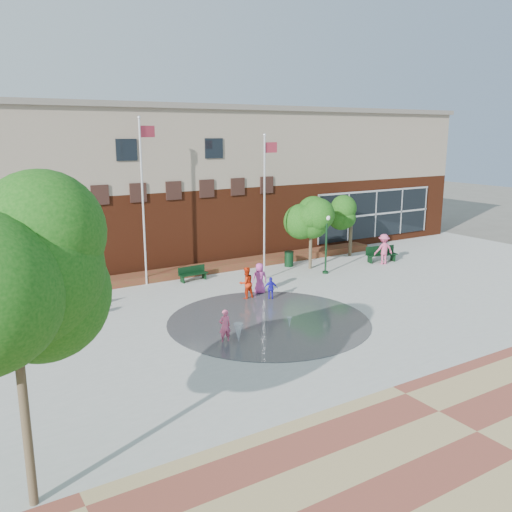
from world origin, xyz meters
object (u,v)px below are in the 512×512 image
child_splash (225,326)px  bench_left (67,308)px  flagpole_right (265,200)px  tree_big_left (10,272)px  trash_can (289,259)px  flagpole_left (143,193)px

child_splash → bench_left: bearing=-51.4°
bench_left → child_splash: 7.65m
flagpole_right → tree_big_left: size_ratio=1.07×
tree_big_left → child_splash: 10.68m
flagpole_right → trash_can: bearing=21.1°
flagpole_left → tree_big_left: size_ratio=1.19×
bench_left → child_splash: size_ratio=1.51×
flagpole_left → tree_big_left: (-8.15, -14.87, 0.37)m
flagpole_right → tree_big_left: bearing=-147.2°
flagpole_left → child_splash: size_ratio=6.60×
tree_big_left → child_splash: (7.77, 5.83, -4.43)m
tree_big_left → trash_can: bearing=40.5°
trash_can → child_splash: size_ratio=0.71×
flagpole_right → bench_left: flagpole_right is taller
flagpole_right → child_splash: size_ratio=5.94×
trash_can → tree_big_left: size_ratio=0.13×
bench_left → child_splash: bearing=-55.3°
flagpole_right → flagpole_left: bearing=148.3°
flagpole_left → flagpole_right: bearing=-39.0°
trash_can → child_splash: (-8.77, -8.29, 0.18)m
flagpole_left → bench_left: 6.93m
bench_left → flagpole_right: bearing=2.8°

